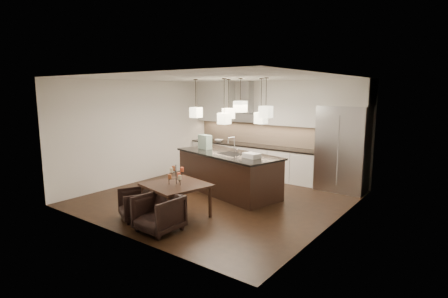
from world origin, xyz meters
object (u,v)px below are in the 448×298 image
Objects in this scene: island_body at (228,174)px; armchair_left at (137,204)px; refrigerator at (343,149)px; armchair_right at (159,213)px; dining_table at (177,200)px.

island_body is 4.16× the size of armchair_left.
armchair_left is (-0.37, -2.56, -0.18)m from island_body.
refrigerator reaches higher than armchair_right.
dining_table is 1.71× the size of armchair_left.
refrigerator is 5.19m from armchair_left.
refrigerator is 4.99m from armchair_right.
refrigerator is 3.28× the size of armchair_left.
dining_table is 1.52× the size of armchair_right.
dining_table is at bearing -117.65° from refrigerator.
refrigerator is 2.95m from island_body.
dining_table is 0.78m from armchair_left.
armchair_right is at bearing -66.89° from island_body.
island_body is 2.59m from armchair_left.
island_body reaches higher than armchair_right.
refrigerator reaches higher than armchair_left.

